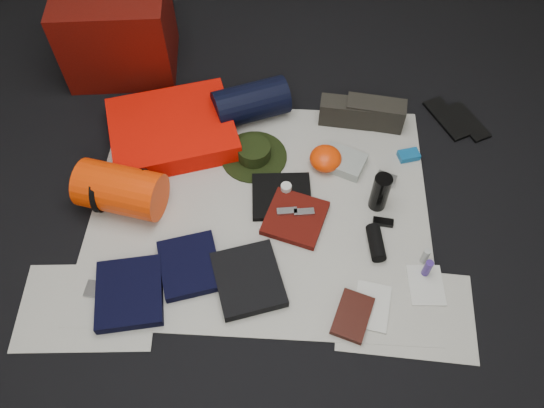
# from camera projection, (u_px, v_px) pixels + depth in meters

# --- Properties ---
(floor) EXTENTS (4.50, 4.50, 0.02)m
(floor) POSITION_uv_depth(u_px,v_px,m) (260.00, 208.00, 2.55)
(floor) COLOR black
(floor) RESTS_ON ground
(newspaper_mat) EXTENTS (1.60, 1.30, 0.01)m
(newspaper_mat) POSITION_uv_depth(u_px,v_px,m) (260.00, 207.00, 2.54)
(newspaper_mat) COLOR silver
(newspaper_mat) RESTS_ON floor
(newspaper_sheet_front_left) EXTENTS (0.61, 0.44, 0.00)m
(newspaper_sheet_front_left) POSITION_uv_depth(u_px,v_px,m) (88.00, 306.00, 2.26)
(newspaper_sheet_front_left) COLOR silver
(newspaper_sheet_front_left) RESTS_ON floor
(newspaper_sheet_front_right) EXTENTS (0.60, 0.43, 0.00)m
(newspaper_sheet_front_right) POSITION_uv_depth(u_px,v_px,m) (405.00, 312.00, 2.24)
(newspaper_sheet_front_right) COLOR silver
(newspaper_sheet_front_right) RESTS_ON floor
(red_cabinet) EXTENTS (0.63, 0.54, 0.48)m
(red_cabinet) POSITION_uv_depth(u_px,v_px,m) (118.00, 30.00, 2.91)
(red_cabinet) COLOR #540B06
(red_cabinet) RESTS_ON floor
(sleeping_pad) EXTENTS (0.75, 0.68, 0.11)m
(sleeping_pad) POSITION_uv_depth(u_px,v_px,m) (173.00, 130.00, 2.74)
(sleeping_pad) COLOR #EC1102
(sleeping_pad) RESTS_ON newspaper_mat
(stuff_sack) EXTENTS (0.43, 0.30, 0.23)m
(stuff_sack) POSITION_uv_depth(u_px,v_px,m) (121.00, 190.00, 2.46)
(stuff_sack) COLOR #EC3503
(stuff_sack) RESTS_ON newspaper_mat
(sack_strap_left) EXTENTS (0.02, 0.22, 0.22)m
(sack_strap_left) POSITION_uv_depth(u_px,v_px,m) (100.00, 190.00, 2.46)
(sack_strap_left) COLOR black
(sack_strap_left) RESTS_ON newspaper_mat
(sack_strap_right) EXTENTS (0.02, 0.22, 0.22)m
(sack_strap_right) POSITION_uv_depth(u_px,v_px,m) (142.00, 192.00, 2.46)
(sack_strap_right) COLOR black
(sack_strap_right) RESTS_ON newspaper_mat
(navy_duffel) EXTENTS (0.44, 0.34, 0.20)m
(navy_duffel) POSITION_uv_depth(u_px,v_px,m) (251.00, 102.00, 2.79)
(navy_duffel) COLOR black
(navy_duffel) RESTS_ON newspaper_mat
(boonie_brim) EXTENTS (0.43, 0.43, 0.01)m
(boonie_brim) POSITION_uv_depth(u_px,v_px,m) (254.00, 157.00, 2.71)
(boonie_brim) COLOR black
(boonie_brim) RESTS_ON newspaper_mat
(boonie_crown) EXTENTS (0.17, 0.17, 0.07)m
(boonie_crown) POSITION_uv_depth(u_px,v_px,m) (254.00, 151.00, 2.67)
(boonie_crown) COLOR black
(boonie_crown) RESTS_ON boonie_brim
(hiking_boot_left) EXTENTS (0.29, 0.13, 0.14)m
(hiking_boot_left) POSITION_uv_depth(u_px,v_px,m) (347.00, 112.00, 2.79)
(hiking_boot_left) COLOR black
(hiking_boot_left) RESTS_ON newspaper_mat
(hiking_boot_right) EXTENTS (0.32, 0.15, 0.15)m
(hiking_boot_right) POSITION_uv_depth(u_px,v_px,m) (375.00, 113.00, 2.78)
(hiking_boot_right) COLOR black
(hiking_boot_right) RESTS_ON newspaper_mat
(flip_flop_left) EXTENTS (0.24, 0.32, 0.02)m
(flip_flop_left) POSITION_uv_depth(u_px,v_px,m) (447.00, 118.00, 2.86)
(flip_flop_left) COLOR black
(flip_flop_left) RESTS_ON floor
(flip_flop_right) EXTENTS (0.22, 0.29, 0.02)m
(flip_flop_right) POSITION_uv_depth(u_px,v_px,m) (468.00, 122.00, 2.85)
(flip_flop_right) COLOR black
(flip_flop_right) RESTS_ON floor
(trousers_navy_a) EXTENTS (0.33, 0.37, 0.05)m
(trousers_navy_a) POSITION_uv_depth(u_px,v_px,m) (130.00, 293.00, 2.26)
(trousers_navy_a) COLOR black
(trousers_navy_a) RESTS_ON newspaper_mat
(trousers_navy_b) EXTENTS (0.33, 0.35, 0.05)m
(trousers_navy_b) POSITION_uv_depth(u_px,v_px,m) (190.00, 266.00, 2.34)
(trousers_navy_b) COLOR black
(trousers_navy_b) RESTS_ON newspaper_mat
(trousers_charcoal) EXTENTS (0.36, 0.39, 0.05)m
(trousers_charcoal) POSITION_uv_depth(u_px,v_px,m) (248.00, 279.00, 2.30)
(trousers_charcoal) COLOR black
(trousers_charcoal) RESTS_ON newspaper_mat
(black_tshirt) EXTENTS (0.30, 0.29, 0.03)m
(black_tshirt) POSITION_uv_depth(u_px,v_px,m) (282.00, 196.00, 2.56)
(black_tshirt) COLOR black
(black_tshirt) RESTS_ON newspaper_mat
(red_shirt) EXTENTS (0.33, 0.33, 0.04)m
(red_shirt) POSITION_uv_depth(u_px,v_px,m) (295.00, 218.00, 2.48)
(red_shirt) COLOR #4D0D08
(red_shirt) RESTS_ON newspaper_mat
(orange_stuff_sack) EXTENTS (0.17, 0.17, 0.11)m
(orange_stuff_sack) POSITION_uv_depth(u_px,v_px,m) (326.00, 158.00, 2.64)
(orange_stuff_sack) COLOR #EC3503
(orange_stuff_sack) RESTS_ON newspaper_mat
(first_aid_pouch) EXTENTS (0.25, 0.23, 0.05)m
(first_aid_pouch) POSITION_uv_depth(u_px,v_px,m) (343.00, 162.00, 2.66)
(first_aid_pouch) COLOR gray
(first_aid_pouch) RESTS_ON newspaper_mat
(water_bottle) EXTENTS (0.09, 0.09, 0.21)m
(water_bottle) POSITION_uv_depth(u_px,v_px,m) (380.00, 192.00, 2.46)
(water_bottle) COLOR black
(water_bottle) RESTS_ON newspaper_mat
(speaker) EXTENTS (0.09, 0.18, 0.07)m
(speaker) POSITION_uv_depth(u_px,v_px,m) (376.00, 243.00, 2.39)
(speaker) COLOR black
(speaker) RESTS_ON newspaper_mat
(compact_camera) EXTENTS (0.11, 0.09, 0.04)m
(compact_camera) POSITION_uv_depth(u_px,v_px,m) (386.00, 179.00, 2.61)
(compact_camera) COLOR #A9A9AE
(compact_camera) RESTS_ON newspaper_mat
(cyan_case) EXTENTS (0.12, 0.09, 0.03)m
(cyan_case) POSITION_uv_depth(u_px,v_px,m) (409.00, 155.00, 2.70)
(cyan_case) COLOR #0E568F
(cyan_case) RESTS_ON newspaper_mat
(toiletry_purple) EXTENTS (0.04, 0.04, 0.10)m
(toiletry_purple) POSITION_uv_depth(u_px,v_px,m) (427.00, 268.00, 2.30)
(toiletry_purple) COLOR #3D257A
(toiletry_purple) RESTS_ON newspaper_mat
(toiletry_clear) EXTENTS (0.04, 0.04, 0.09)m
(toiletry_clear) POSITION_uv_depth(u_px,v_px,m) (425.00, 256.00, 2.34)
(toiletry_clear) COLOR #9DA19D
(toiletry_clear) RESTS_ON newspaper_mat
(paperback_book) EXTENTS (0.20, 0.24, 0.03)m
(paperback_book) POSITION_uv_depth(u_px,v_px,m) (352.00, 316.00, 2.21)
(paperback_book) COLOR black
(paperback_book) RESTS_ON newspaper_mat
(map_booklet) EXTENTS (0.18, 0.24, 0.01)m
(map_booklet) POSITION_uv_depth(u_px,v_px,m) (372.00, 306.00, 2.25)
(map_booklet) COLOR beige
(map_booklet) RESTS_ON newspaper_mat
(map_printout) EXTENTS (0.16, 0.20, 0.01)m
(map_printout) POSITION_uv_depth(u_px,v_px,m) (426.00, 285.00, 2.31)
(map_printout) COLOR beige
(map_printout) RESTS_ON newspaper_mat
(sunglasses) EXTENTS (0.10, 0.05, 0.02)m
(sunglasses) POSITION_uv_depth(u_px,v_px,m) (383.00, 222.00, 2.48)
(sunglasses) COLOR black
(sunglasses) RESTS_ON newspaper_mat
(key_cluster) EXTENTS (0.08, 0.08, 0.01)m
(key_cluster) POSITION_uv_depth(u_px,v_px,m) (95.00, 289.00, 2.29)
(key_cluster) COLOR #A9A9AE
(key_cluster) RESTS_ON newspaper_mat
(tape_roll) EXTENTS (0.05, 0.05, 0.03)m
(tape_roll) POSITION_uv_depth(u_px,v_px,m) (286.00, 188.00, 2.55)
(tape_roll) COLOR silver
(tape_roll) RESTS_ON black_tshirt
(energy_bar_a) EXTENTS (0.10, 0.05, 0.01)m
(energy_bar_a) POSITION_uv_depth(u_px,v_px,m) (287.00, 211.00, 2.48)
(energy_bar_a) COLOR #A9A9AE
(energy_bar_a) RESTS_ON red_shirt
(energy_bar_b) EXTENTS (0.10, 0.05, 0.01)m
(energy_bar_b) POSITION_uv_depth(u_px,v_px,m) (304.00, 212.00, 2.47)
(energy_bar_b) COLOR #A9A9AE
(energy_bar_b) RESTS_ON red_shirt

